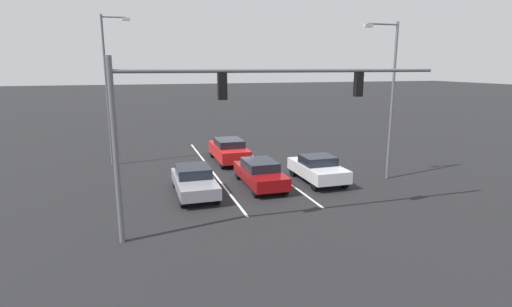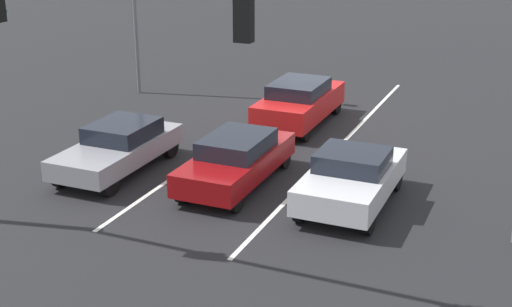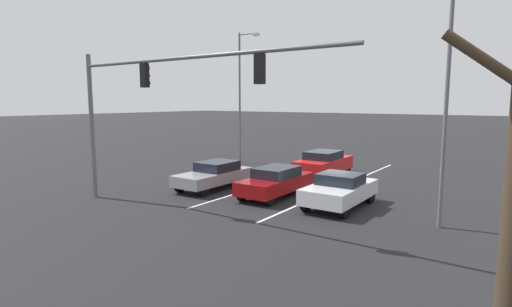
# 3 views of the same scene
# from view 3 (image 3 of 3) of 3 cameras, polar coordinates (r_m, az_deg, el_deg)

# --- Properties ---
(ground_plane) EXTENTS (240.00, 240.00, 0.00)m
(ground_plane) POSITION_cam_3_polar(r_m,az_deg,el_deg) (24.59, 10.77, -3.06)
(ground_plane) COLOR black
(lane_stripe_left_divider) EXTENTS (0.12, 16.48, 0.01)m
(lane_stripe_left_divider) POSITION_cam_3_polar(r_m,az_deg,el_deg) (21.89, 12.54, -4.39)
(lane_stripe_left_divider) COLOR silver
(lane_stripe_left_divider) RESTS_ON ground_plane
(lane_stripe_center_divider) EXTENTS (0.12, 16.48, 0.01)m
(lane_stripe_center_divider) POSITION_cam_3_polar(r_m,az_deg,el_deg) (23.41, 4.59, -3.47)
(lane_stripe_center_divider) COLOR silver
(lane_stripe_center_divider) RESTS_ON ground_plane
(car_silver_leftlane_front) EXTENTS (1.92, 4.07, 1.44)m
(car_silver_leftlane_front) POSITION_cam_3_polar(r_m,az_deg,el_deg) (17.22, 11.90, -5.08)
(car_silver_leftlane_front) COLOR silver
(car_silver_leftlane_front) RESTS_ON ground_plane
(car_gray_rightlane_front) EXTENTS (1.80, 4.38, 1.37)m
(car_gray_rightlane_front) POSITION_cam_3_polar(r_m,az_deg,el_deg) (20.55, -5.97, -3.00)
(car_gray_rightlane_front) COLOR gray
(car_gray_rightlane_front) RESTS_ON ground_plane
(car_maroon_midlane_front) EXTENTS (1.74, 4.43, 1.38)m
(car_maroon_midlane_front) POSITION_cam_3_polar(r_m,az_deg,el_deg) (18.80, 2.88, -3.95)
(car_maroon_midlane_front) COLOR maroon
(car_maroon_midlane_front) RESTS_ON ground_plane
(car_red_midlane_second) EXTENTS (1.85, 4.50, 1.53)m
(car_red_midlane_second) POSITION_cam_3_polar(r_m,az_deg,el_deg) (23.93, 9.66, -1.37)
(car_red_midlane_second) COLOR red
(car_red_midlane_second) RESTS_ON ground_plane
(traffic_signal_gantry) EXTENTS (12.74, 0.37, 6.52)m
(traffic_signal_gantry) POSITION_cam_3_polar(r_m,az_deg,el_deg) (16.46, -15.02, 8.55)
(traffic_signal_gantry) COLOR slate
(traffic_signal_gantry) RESTS_ON ground_plane
(street_lamp_right_shoulder) EXTENTS (1.70, 0.24, 9.18)m
(street_lamp_right_shoulder) POSITION_cam_3_polar(r_m,az_deg,el_deg) (28.59, -2.10, 8.97)
(street_lamp_right_shoulder) COLOR slate
(street_lamp_right_shoulder) RESTS_ON ground_plane
(street_lamp_left_shoulder) EXTENTS (2.04, 0.24, 8.42)m
(street_lamp_left_shoulder) POSITION_cam_3_polar(r_m,az_deg,el_deg) (15.19, 24.84, 8.32)
(street_lamp_left_shoulder) COLOR slate
(street_lamp_left_shoulder) RESTS_ON ground_plane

